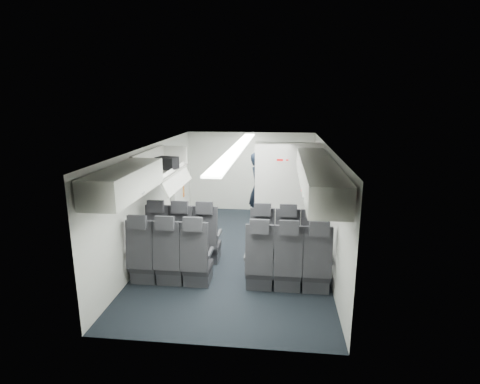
% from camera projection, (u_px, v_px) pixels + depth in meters
% --- Properties ---
extents(cabin_shell, '(3.41, 6.01, 2.16)m').
position_uv_depth(cabin_shell, '(238.00, 198.00, 7.32)').
color(cabin_shell, black).
rests_on(cabin_shell, ground).
extents(seat_row_front, '(3.33, 0.56, 1.24)m').
position_uv_depth(seat_row_front, '(235.00, 243.00, 6.98)').
color(seat_row_front, '#242427').
rests_on(seat_row_front, cabin_shell).
extents(seat_row_mid, '(3.33, 0.56, 1.24)m').
position_uv_depth(seat_row_mid, '(228.00, 263.00, 6.11)').
color(seat_row_mid, '#242427').
rests_on(seat_row_mid, cabin_shell).
extents(overhead_bin_left_rear, '(0.53, 1.80, 0.40)m').
position_uv_depth(overhead_bin_left_rear, '(125.00, 182.00, 5.36)').
color(overhead_bin_left_rear, silver).
rests_on(overhead_bin_left_rear, cabin_shell).
extents(overhead_bin_left_front_open, '(0.64, 1.70, 0.72)m').
position_uv_depth(overhead_bin_left_front_open, '(161.00, 168.00, 7.08)').
color(overhead_bin_left_front_open, '#9E9E93').
rests_on(overhead_bin_left_front_open, cabin_shell).
extents(overhead_bin_right_rear, '(0.53, 1.80, 0.40)m').
position_uv_depth(overhead_bin_right_rear, '(323.00, 186.00, 5.06)').
color(overhead_bin_right_rear, silver).
rests_on(overhead_bin_right_rear, cabin_shell).
extents(overhead_bin_right_front, '(0.53, 1.70, 0.40)m').
position_uv_depth(overhead_bin_right_front, '(313.00, 165.00, 6.75)').
color(overhead_bin_right_front, silver).
rests_on(overhead_bin_right_front, cabin_shell).
extents(bulkhead_partition, '(1.40, 0.15, 2.13)m').
position_uv_depth(bulkhead_partition, '(288.00, 192.00, 8.00)').
color(bulkhead_partition, silver).
rests_on(bulkhead_partition, cabin_shell).
extents(galley_unit, '(0.85, 0.52, 1.90)m').
position_uv_depth(galley_unit, '(285.00, 179.00, 9.88)').
color(galley_unit, '#939399').
rests_on(galley_unit, cabin_shell).
extents(boarding_door, '(0.12, 1.27, 1.86)m').
position_uv_depth(boarding_door, '(178.00, 187.00, 9.03)').
color(boarding_door, silver).
rests_on(boarding_door, cabin_shell).
extents(flight_attendant, '(0.57, 0.73, 1.77)m').
position_uv_depth(flight_attendant, '(258.00, 189.00, 9.12)').
color(flight_attendant, black).
rests_on(flight_attendant, ground).
extents(carry_on_bag, '(0.44, 0.35, 0.23)m').
position_uv_depth(carry_on_bag, '(167.00, 163.00, 7.22)').
color(carry_on_bag, black).
rests_on(carry_on_bag, overhead_bin_left_front_open).
extents(papers, '(0.19, 0.13, 0.15)m').
position_uv_depth(papers, '(266.00, 181.00, 9.00)').
color(papers, white).
rests_on(papers, flight_attendant).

